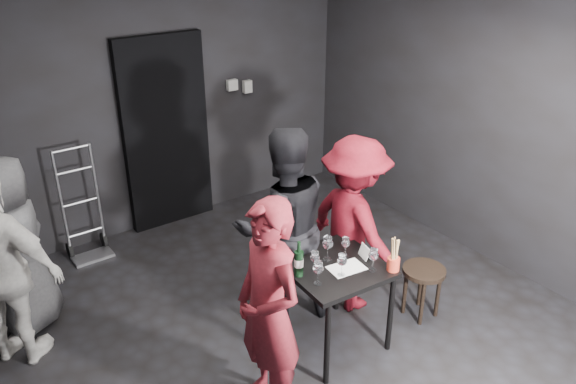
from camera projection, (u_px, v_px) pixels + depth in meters
floor at (301, 332)px, 4.71m from camera, size 4.50×5.00×0.02m
wall_back at (161, 105)px, 5.96m from camera, size 4.50×0.04×2.70m
wall_right at (492, 128)px, 5.31m from camera, size 0.04×5.00×2.70m
doorway at (166, 134)px, 6.04m from camera, size 0.95×0.10×2.10m
wallbox_upper at (232, 85)px, 6.32m from camera, size 0.12×0.06×0.12m
wallbox_lower at (247, 87)px, 6.45m from camera, size 0.10×0.06×0.14m
hand_truck at (87, 236)px, 5.72m from camera, size 0.39×0.34×1.18m
tasting_table at (334, 276)px, 4.32m from camera, size 0.72×0.72×0.75m
stool at (423, 278)px, 4.77m from camera, size 0.36×0.36×0.47m
server_red at (269, 304)px, 3.64m from camera, size 0.42×0.63×1.74m
woman_black at (283, 213)px, 4.54m from camera, size 1.05×0.75×1.96m
man_maroon at (354, 221)px, 4.74m from camera, size 0.50×1.07×1.65m
bystander_cream at (2, 264)px, 4.08m from camera, size 1.04×1.06×1.72m
bystander_grey at (14, 245)px, 4.47m from camera, size 0.84×0.84×1.57m
tasting_mat at (347, 268)px, 4.23m from camera, size 0.29×0.21×0.00m
wine_glass_a at (318, 272)px, 4.01m from camera, size 0.09×0.09×0.21m
wine_glass_b at (315, 260)px, 4.16m from camera, size 0.09×0.09×0.18m
wine_glass_c at (328, 247)px, 4.29m from camera, size 0.10×0.10×0.22m
wine_glass_d at (342, 264)px, 4.10m from camera, size 0.10×0.10×0.20m
wine_glass_e at (373, 259)px, 4.16m from camera, size 0.09×0.09×0.20m
wine_glass_f at (346, 246)px, 4.35m from camera, size 0.09×0.09×0.18m
wine_bottle at (299, 263)px, 4.10m from camera, size 0.07×0.07×0.28m
breadstick_cup at (394, 255)px, 4.15m from camera, size 0.09×0.09×0.29m
reserved_card at (364, 252)px, 4.35m from camera, size 0.11×0.15×0.10m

